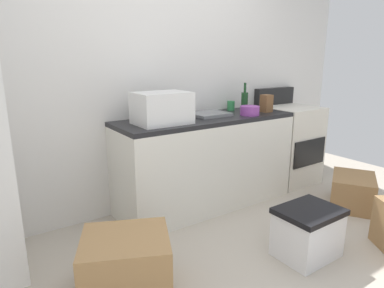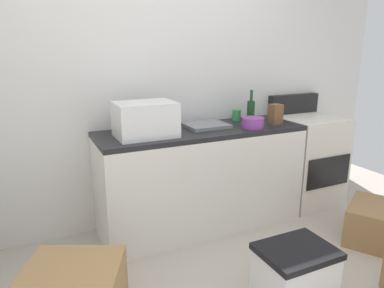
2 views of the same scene
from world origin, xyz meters
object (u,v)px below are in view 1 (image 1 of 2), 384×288
at_px(wine_bottle, 244,101).
at_px(cardboard_box_medium, 352,191).
at_px(stove_oven, 288,143).
at_px(coffee_mug, 231,106).
at_px(cardboard_box_small, 126,265).
at_px(mixing_bowl, 250,111).
at_px(microwave, 162,108).
at_px(storage_bin, 307,232).
at_px(knife_block, 266,103).

distance_m(wine_bottle, cardboard_box_medium, 1.41).
relative_size(stove_oven, coffee_mug, 11.00).
height_order(coffee_mug, cardboard_box_small, coffee_mug).
distance_m(stove_oven, wine_bottle, 0.87).
height_order(coffee_mug, mixing_bowl, coffee_mug).
xyz_separation_m(microwave, storage_bin, (0.59, -1.12, -0.84)).
xyz_separation_m(knife_block, cardboard_box_small, (-1.91, -0.70, -0.80)).
xyz_separation_m(stove_oven, storage_bin, (-1.15, -1.18, -0.27)).
height_order(microwave, wine_bottle, wine_bottle).
xyz_separation_m(wine_bottle, knife_block, (0.16, -0.16, -0.02)).
bearing_deg(wine_bottle, stove_oven, -4.16).
xyz_separation_m(microwave, cardboard_box_medium, (1.70, -0.82, -0.88)).
bearing_deg(microwave, wine_bottle, 5.76).
bearing_deg(storage_bin, wine_bottle, 69.21).
distance_m(wine_bottle, knife_block, 0.23).
bearing_deg(cardboard_box_medium, microwave, 154.30).
bearing_deg(coffee_mug, microwave, -165.90).
height_order(wine_bottle, coffee_mug, wine_bottle).
bearing_deg(mixing_bowl, cardboard_box_medium, -43.29).
xyz_separation_m(coffee_mug, storage_bin, (-0.40, -1.37, -0.76)).
xyz_separation_m(stove_oven, coffee_mug, (-0.74, 0.19, 0.48)).
bearing_deg(stove_oven, wine_bottle, 175.84).
bearing_deg(knife_block, wine_bottle, 135.97).
bearing_deg(microwave, knife_block, -2.41).
relative_size(cardboard_box_medium, storage_bin, 1.13).
bearing_deg(cardboard_box_small, wine_bottle, 26.01).
distance_m(coffee_mug, cardboard_box_medium, 1.51).
bearing_deg(cardboard_box_medium, stove_oven, 87.64).
bearing_deg(cardboard_box_medium, knife_block, 122.19).
bearing_deg(cardboard_box_small, coffee_mug, 30.56).
distance_m(wine_bottle, storage_bin, 1.55).
relative_size(knife_block, cardboard_box_medium, 0.35).
bearing_deg(wine_bottle, coffee_mug, 113.71).
bearing_deg(storage_bin, coffee_mug, 73.60).
bearing_deg(wine_bottle, cardboard_box_small, -153.99).
xyz_separation_m(stove_oven, microwave, (-1.74, -0.06, 0.57)).
bearing_deg(wine_bottle, microwave, -174.24).
bearing_deg(storage_bin, cardboard_box_small, 163.78).
bearing_deg(stove_oven, cardboard_box_small, -161.70).
relative_size(microwave, knife_block, 2.56).
distance_m(coffee_mug, mixing_bowl, 0.35).
distance_m(stove_oven, knife_block, 0.75).
xyz_separation_m(stove_oven, mixing_bowl, (-0.80, -0.16, 0.48)).
relative_size(coffee_mug, cardboard_box_small, 0.19).
distance_m(wine_bottle, coffee_mug, 0.17).
distance_m(microwave, knife_block, 1.22).
relative_size(wine_bottle, knife_block, 1.67).
height_order(knife_block, cardboard_box_small, knife_block).
height_order(stove_oven, mixing_bowl, stove_oven).
bearing_deg(cardboard_box_small, mixing_bowl, 21.67).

